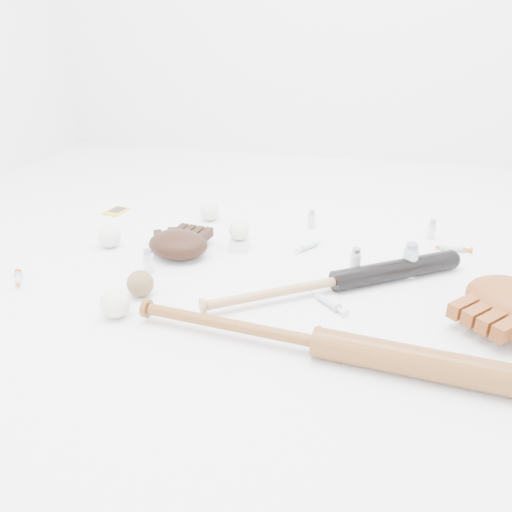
% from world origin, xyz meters
% --- Properties ---
extents(bat_dark, '(0.73, 0.52, 0.06)m').
position_xyz_m(bat_dark, '(0.22, -0.00, 0.03)').
color(bat_dark, black).
rests_on(bat_dark, ground).
extents(bat_wood, '(0.96, 0.17, 0.07)m').
position_xyz_m(bat_wood, '(0.21, -0.32, 0.04)').
color(bat_wood, brown).
rests_on(bat_wood, ground).
extents(glove_dark, '(0.27, 0.27, 0.09)m').
position_xyz_m(glove_dark, '(-0.30, 0.11, 0.04)').
color(glove_dark, black).
rests_on(glove_dark, ground).
extents(trading_card, '(0.08, 0.11, 0.01)m').
position_xyz_m(trading_card, '(-0.70, 0.43, 0.00)').
color(trading_card, gold).
rests_on(trading_card, ground).
extents(pedestal, '(0.07, 0.07, 0.04)m').
position_xyz_m(pedestal, '(-0.12, 0.21, 0.02)').
color(pedestal, white).
rests_on(pedestal, ground).
extents(baseball_on_pedestal, '(0.07, 0.07, 0.07)m').
position_xyz_m(baseball_on_pedestal, '(-0.12, 0.21, 0.07)').
color(baseball_on_pedestal, white).
rests_on(baseball_on_pedestal, pedestal).
extents(baseball_left, '(0.08, 0.08, 0.08)m').
position_xyz_m(baseball_left, '(-0.56, 0.12, 0.04)').
color(baseball_left, white).
rests_on(baseball_left, ground).
extents(baseball_upper, '(0.07, 0.07, 0.07)m').
position_xyz_m(baseball_upper, '(-0.30, 0.44, 0.04)').
color(baseball_upper, white).
rests_on(baseball_upper, ground).
extents(baseball_mid, '(0.08, 0.08, 0.08)m').
position_xyz_m(baseball_mid, '(-0.33, -0.27, 0.04)').
color(baseball_mid, white).
rests_on(baseball_mid, ground).
extents(baseball_aged, '(0.08, 0.08, 0.08)m').
position_xyz_m(baseball_aged, '(-0.31, -0.16, 0.04)').
color(baseball_aged, brown).
rests_on(baseball_aged, ground).
extents(syringe_0, '(0.10, 0.12, 0.02)m').
position_xyz_m(syringe_0, '(-0.70, -0.17, 0.01)').
color(syringe_0, '#ADBCC6').
rests_on(syringe_0, ground).
extents(syringe_1, '(0.14, 0.14, 0.02)m').
position_xyz_m(syringe_1, '(0.21, -0.09, 0.01)').
color(syringe_1, '#ADBCC6').
rests_on(syringe_1, ground).
extents(syringe_2, '(0.11, 0.13, 0.02)m').
position_xyz_m(syringe_2, '(0.11, 0.26, 0.01)').
color(syringe_2, '#ADBCC6').
rests_on(syringe_2, ground).
extents(syringe_3, '(0.10, 0.15, 0.02)m').
position_xyz_m(syringe_3, '(0.23, -0.28, 0.01)').
color(syringe_3, '#ADBCC6').
rests_on(syringe_3, ground).
extents(syringe_4, '(0.16, 0.03, 0.02)m').
position_xyz_m(syringe_4, '(0.57, 0.36, 0.01)').
color(syringe_4, '#ADBCC6').
rests_on(syringe_4, ground).
extents(vial_0, '(0.03, 0.03, 0.07)m').
position_xyz_m(vial_0, '(0.51, 0.45, 0.04)').
color(vial_0, silver).
rests_on(vial_0, ground).
extents(vial_1, '(0.03, 0.03, 0.07)m').
position_xyz_m(vial_1, '(0.09, 0.45, 0.03)').
color(vial_1, silver).
rests_on(vial_1, ground).
extents(vial_2, '(0.03, 0.03, 0.08)m').
position_xyz_m(vial_2, '(0.27, 0.12, 0.04)').
color(vial_2, silver).
rests_on(vial_2, ground).
extents(vial_3, '(0.05, 0.05, 0.11)m').
position_xyz_m(vial_3, '(0.43, 0.14, 0.05)').
color(vial_3, silver).
rests_on(vial_3, ground).
extents(vial_4, '(0.03, 0.03, 0.08)m').
position_xyz_m(vial_4, '(-0.35, -0.02, 0.04)').
color(vial_4, silver).
rests_on(vial_4, ground).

